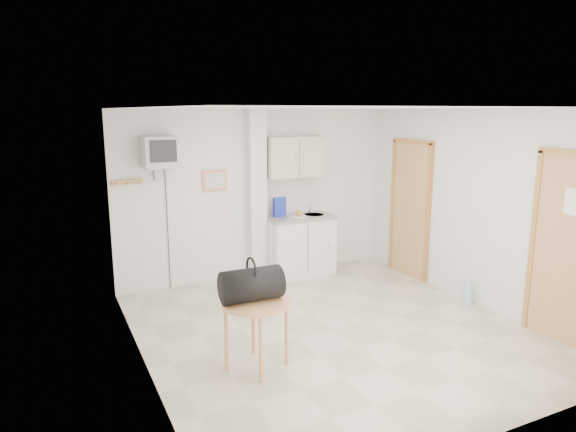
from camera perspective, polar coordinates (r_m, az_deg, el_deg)
name	(u,v)px	position (r m, az deg, el deg)	size (l,w,h in m)	color
ground	(333,329)	(6.08, 4.98, -12.43)	(4.50, 4.50, 0.00)	beige
room_envelope	(349,195)	(5.83, 6.83, 2.31)	(4.24, 4.54, 2.55)	white
kitchenette	(298,223)	(7.76, 1.14, -0.79)	(1.03, 0.58, 2.10)	white
crt_television	(160,153)	(6.94, -14.05, 6.84)	(0.44, 0.45, 2.15)	slate
round_table	(256,309)	(5.01, -3.53, -10.33)	(0.67, 0.67, 0.69)	#BD8547
duffel_bag	(251,284)	(4.94, -4.08, -7.58)	(0.58, 0.32, 0.43)	black
water_bottle	(468,294)	(7.12, 19.37, -8.15)	(0.11, 0.11, 0.32)	#A3CFE2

